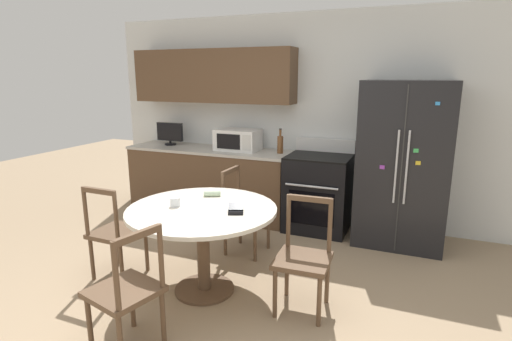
{
  "coord_description": "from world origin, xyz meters",
  "views": [
    {
      "loc": [
        1.49,
        -2.32,
        1.84
      ],
      "look_at": [
        0.06,
        1.15,
        0.95
      ],
      "focal_mm": 28.0,
      "sensor_mm": 36.0,
      "label": 1
    }
  ],
  "objects_px": {
    "candle_glass": "(175,202)",
    "countertop_tv": "(170,133)",
    "dining_chair_left": "(116,233)",
    "dining_chair_far": "(245,213)",
    "refrigerator": "(403,164)",
    "wallet": "(236,209)",
    "counter_bottle": "(280,144)",
    "microwave": "(238,140)",
    "dining_chair_right": "(304,258)",
    "oven_range": "(318,192)",
    "dining_chair_near": "(127,292)"
  },
  "relations": [
    {
      "from": "counter_bottle",
      "to": "dining_chair_far",
      "type": "relative_size",
      "value": 0.34
    },
    {
      "from": "dining_chair_left",
      "to": "dining_chair_near",
      "type": "distance_m",
      "value": 1.11
    },
    {
      "from": "counter_bottle",
      "to": "dining_chair_left",
      "type": "distance_m",
      "value": 2.24
    },
    {
      "from": "dining_chair_right",
      "to": "dining_chair_near",
      "type": "height_order",
      "value": "same"
    },
    {
      "from": "microwave",
      "to": "wallet",
      "type": "relative_size",
      "value": 3.4
    },
    {
      "from": "refrigerator",
      "to": "dining_chair_far",
      "type": "relative_size",
      "value": 2.0
    },
    {
      "from": "dining_chair_near",
      "to": "counter_bottle",
      "type": "bearing_deg",
      "value": 11.33
    },
    {
      "from": "candle_glass",
      "to": "wallet",
      "type": "height_order",
      "value": "candle_glass"
    },
    {
      "from": "wallet",
      "to": "refrigerator",
      "type": "bearing_deg",
      "value": 56.45
    },
    {
      "from": "countertop_tv",
      "to": "candle_glass",
      "type": "relative_size",
      "value": 4.67
    },
    {
      "from": "dining_chair_left",
      "to": "wallet",
      "type": "relative_size",
      "value": 5.52
    },
    {
      "from": "refrigerator",
      "to": "counter_bottle",
      "type": "height_order",
      "value": "refrigerator"
    },
    {
      "from": "dining_chair_left",
      "to": "candle_glass",
      "type": "distance_m",
      "value": 0.74
    },
    {
      "from": "dining_chair_near",
      "to": "dining_chair_far",
      "type": "height_order",
      "value": "same"
    },
    {
      "from": "dining_chair_right",
      "to": "wallet",
      "type": "relative_size",
      "value": 5.52
    },
    {
      "from": "microwave",
      "to": "countertop_tv",
      "type": "distance_m",
      "value": 1.05
    },
    {
      "from": "refrigerator",
      "to": "counter_bottle",
      "type": "xyz_separation_m",
      "value": [
        -1.45,
        0.1,
        0.12
      ]
    },
    {
      "from": "candle_glass",
      "to": "wallet",
      "type": "xyz_separation_m",
      "value": [
        0.55,
        0.04,
        -0.01
      ]
    },
    {
      "from": "countertop_tv",
      "to": "candle_glass",
      "type": "bearing_deg",
      "value": -54.97
    },
    {
      "from": "oven_range",
      "to": "dining_chair_far",
      "type": "distance_m",
      "value": 1.1
    },
    {
      "from": "dining_chair_right",
      "to": "dining_chair_near",
      "type": "relative_size",
      "value": 1.0
    },
    {
      "from": "refrigerator",
      "to": "dining_chair_far",
      "type": "height_order",
      "value": "refrigerator"
    },
    {
      "from": "oven_range",
      "to": "dining_chair_near",
      "type": "height_order",
      "value": "oven_range"
    },
    {
      "from": "dining_chair_far",
      "to": "wallet",
      "type": "relative_size",
      "value": 5.52
    },
    {
      "from": "dining_chair_far",
      "to": "dining_chair_near",
      "type": "bearing_deg",
      "value": -0.44
    },
    {
      "from": "wallet",
      "to": "dining_chair_far",
      "type": "bearing_deg",
      "value": 109.82
    },
    {
      "from": "refrigerator",
      "to": "oven_range",
      "type": "xyz_separation_m",
      "value": [
        -0.94,
        0.04,
        -0.43
      ]
    },
    {
      "from": "countertop_tv",
      "to": "dining_chair_far",
      "type": "distance_m",
      "value": 1.98
    },
    {
      "from": "countertop_tv",
      "to": "dining_chair_right",
      "type": "height_order",
      "value": "countertop_tv"
    },
    {
      "from": "refrigerator",
      "to": "wallet",
      "type": "xyz_separation_m",
      "value": [
        -1.18,
        -1.78,
        -0.11
      ]
    },
    {
      "from": "oven_range",
      "to": "dining_chair_left",
      "type": "xyz_separation_m",
      "value": [
        -1.43,
        -1.9,
        -0.03
      ]
    },
    {
      "from": "candle_glass",
      "to": "countertop_tv",
      "type": "bearing_deg",
      "value": 125.03
    },
    {
      "from": "counter_bottle",
      "to": "dining_chair_left",
      "type": "bearing_deg",
      "value": -114.95
    },
    {
      "from": "counter_bottle",
      "to": "dining_chair_right",
      "type": "height_order",
      "value": "counter_bottle"
    },
    {
      "from": "refrigerator",
      "to": "candle_glass",
      "type": "height_order",
      "value": "refrigerator"
    },
    {
      "from": "microwave",
      "to": "dining_chair_far",
      "type": "distance_m",
      "value": 1.29
    },
    {
      "from": "dining_chair_near",
      "to": "dining_chair_far",
      "type": "bearing_deg",
      "value": 11.2
    },
    {
      "from": "refrigerator",
      "to": "candle_glass",
      "type": "bearing_deg",
      "value": -133.44
    },
    {
      "from": "refrigerator",
      "to": "dining_chair_left",
      "type": "height_order",
      "value": "refrigerator"
    },
    {
      "from": "countertop_tv",
      "to": "counter_bottle",
      "type": "bearing_deg",
      "value": -0.15
    },
    {
      "from": "countertop_tv",
      "to": "dining_chair_near",
      "type": "bearing_deg",
      "value": -61.43
    },
    {
      "from": "candle_glass",
      "to": "dining_chair_left",
      "type": "bearing_deg",
      "value": -176.45
    },
    {
      "from": "microwave",
      "to": "dining_chair_left",
      "type": "bearing_deg",
      "value": -99.68
    },
    {
      "from": "dining_chair_left",
      "to": "dining_chair_right",
      "type": "xyz_separation_m",
      "value": [
        1.74,
        0.15,
        0.0
      ]
    },
    {
      "from": "wallet",
      "to": "oven_range",
      "type": "bearing_deg",
      "value": 82.36
    },
    {
      "from": "microwave",
      "to": "dining_chair_right",
      "type": "height_order",
      "value": "microwave"
    },
    {
      "from": "microwave",
      "to": "dining_chair_far",
      "type": "relative_size",
      "value": 0.62
    },
    {
      "from": "dining_chair_far",
      "to": "candle_glass",
      "type": "xyz_separation_m",
      "value": [
        -0.23,
        -0.92,
        0.36
      ]
    },
    {
      "from": "refrigerator",
      "to": "candle_glass",
      "type": "relative_size",
      "value": 21.31
    },
    {
      "from": "refrigerator",
      "to": "dining_chair_right",
      "type": "relative_size",
      "value": 2.0
    }
  ]
}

